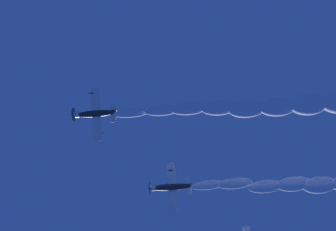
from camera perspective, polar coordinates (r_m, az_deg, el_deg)
The scene contains 3 objects.
airplane_lead at distance 74.43m, azimuth -8.93°, elevation 0.21°, with size 7.88×7.45×3.60m.
airplane_left_wingman at distance 77.15m, azimuth 0.21°, elevation -8.63°, with size 7.82×7.43×3.54m.
smoke_trail_lead at distance 72.61m, azimuth 14.36°, elevation 1.27°, with size 9.59×41.12×6.40m.
Camera 1 is at (18.53, 11.48, 1.44)m, focal length 50.56 mm.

